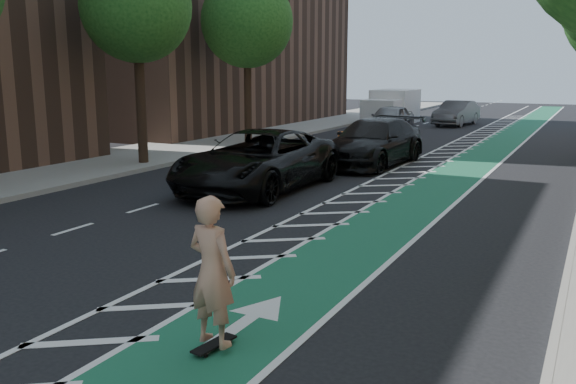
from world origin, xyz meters
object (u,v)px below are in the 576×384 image
Objects in this scene: skateboarder at (212,271)px; barrel_a at (221,166)px; suv_near at (258,160)px; suv_far at (373,142)px.

skateboarder reaches higher than barrel_a.
suv_near is 6.44m from suv_far.
skateboarder is 10.77m from suv_near.
skateboarder is at bearing -63.46° from suv_near.
skateboarder is 12.71m from barrel_a.
suv_far is (-3.43, 15.88, -0.21)m from skateboarder.
skateboarder is 2.09× the size of barrel_a.
skateboarder is 0.33× the size of suv_far.
skateboarder is 16.25m from suv_far.
suv_near is at bearing -27.23° from barrel_a.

